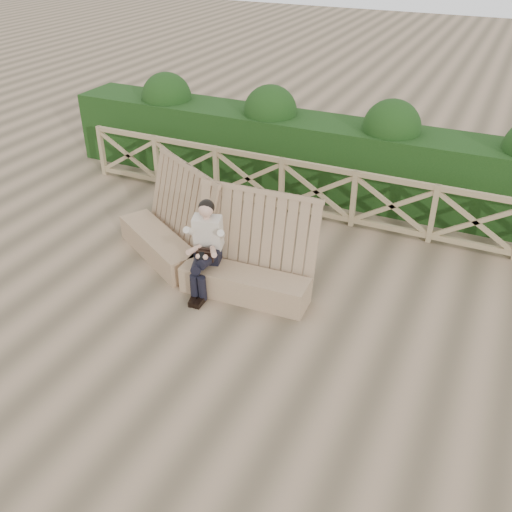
% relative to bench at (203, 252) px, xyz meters
% --- Properties ---
extents(ground, '(60.00, 60.00, 0.00)m').
position_rel_bench_xyz_m(ground, '(0.97, -0.90, -0.39)').
color(ground, brown).
rests_on(ground, ground).
extents(bench, '(3.81, 1.67, 1.56)m').
position_rel_bench_xyz_m(bench, '(0.00, 0.00, 0.00)').
color(bench, '#906D52').
rests_on(bench, ground).
extents(woman, '(0.52, 0.95, 1.45)m').
position_rel_bench_xyz_m(woman, '(0.25, -0.31, 0.37)').
color(woman, black).
rests_on(woman, ground).
extents(guardrail, '(10.10, 0.09, 1.10)m').
position_rel_bench_xyz_m(guardrail, '(0.97, 2.60, 0.16)').
color(guardrail, olive).
rests_on(guardrail, ground).
extents(hedge, '(12.00, 1.20, 1.50)m').
position_rel_bench_xyz_m(hedge, '(0.97, 3.80, 0.36)').
color(hedge, black).
rests_on(hedge, ground).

